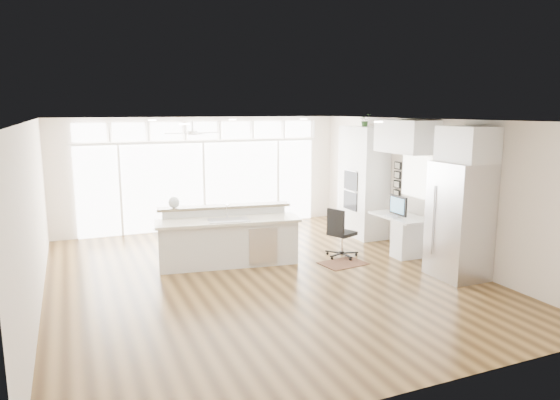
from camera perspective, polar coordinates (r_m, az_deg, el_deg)
name	(u,v)px	position (r m, az deg, el deg)	size (l,w,h in m)	color
floor	(262,277)	(8.84, -2.07, -8.73)	(7.00, 8.00, 0.02)	#483016
ceiling	(261,120)	(8.36, -2.19, 9.12)	(7.00, 8.00, 0.02)	white
wall_back	(203,173)	(12.27, -8.82, 3.05)	(7.00, 0.04, 2.70)	silver
wall_front	(408,268)	(5.07, 14.40, -7.49)	(7.00, 0.04, 2.70)	silver
wall_left	(34,217)	(7.97, -26.34, -1.78)	(0.04, 8.00, 2.70)	silver
wall_right	(427,188)	(10.26, 16.46, 1.34)	(0.04, 8.00, 2.70)	silver
glass_wall	(204,186)	(12.26, -8.72, 1.62)	(5.80, 0.06, 2.08)	white
transom_row	(202,131)	(12.13, -8.89, 7.85)	(5.90, 0.06, 0.40)	white
desk_window	(416,176)	(10.44, 15.30, 2.65)	(0.04, 0.85, 0.85)	white
ceiling_fan	(192,128)	(10.90, -9.98, 8.08)	(1.16, 1.16, 0.32)	white
recessed_lights	(257,121)	(8.55, -2.67, 9.00)	(3.40, 3.00, 0.02)	#F3E2CF
oven_cabinet	(363,182)	(11.52, 9.49, 2.06)	(0.64, 1.20, 2.50)	white
desk_nook	(400,234)	(10.45, 13.57, -3.79)	(0.72, 1.30, 0.76)	white
upper_cabinets	(406,137)	(10.19, 14.22, 7.05)	(0.64, 1.30, 0.64)	white
refrigerator	(460,221)	(9.07, 19.83, -2.23)	(0.76, 0.90, 2.00)	silver
fridge_cabinet	(467,144)	(8.94, 20.62, 5.98)	(0.64, 0.90, 0.60)	white
framed_photos	(397,180)	(10.95, 13.26, 2.29)	(0.06, 0.22, 0.80)	black
kitchen_island	(228,237)	(9.38, -5.95, -4.24)	(2.65, 1.00, 1.05)	white
rug	(343,263)	(9.58, 7.23, -7.19)	(0.83, 0.60, 0.01)	#32190F
office_chair	(342,233)	(9.89, 7.11, -3.74)	(0.51, 0.47, 0.98)	black
fishbowl	(174,202)	(9.54, -12.03, -0.26)	(0.21, 0.21, 0.21)	silver
monitor	(398,205)	(10.28, 13.35, -0.60)	(0.09, 0.52, 0.44)	black
keyboard	(391,216)	(10.22, 12.54, -1.83)	(0.13, 0.34, 0.02)	silver
potted_plant	(365,122)	(11.41, 9.69, 8.83)	(0.25, 0.28, 0.22)	#2B5524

